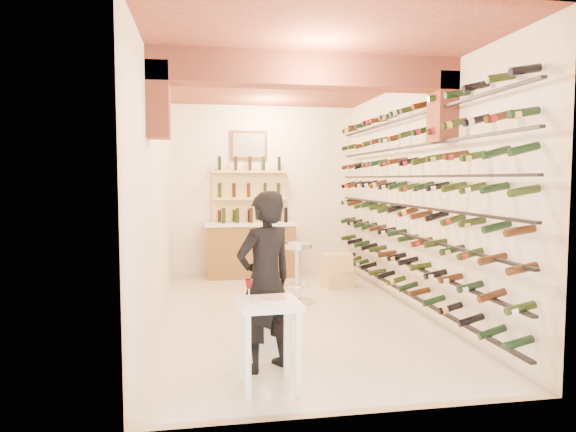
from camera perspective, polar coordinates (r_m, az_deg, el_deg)
The scene contains 11 objects.
ground at distance 6.98m, azimuth 0.42°, elevation -10.89°, with size 6.00×6.00×0.00m, color beige.
room_shell at distance 6.49m, azimuth 0.84°, elevation 8.04°, with size 3.52×6.02×3.21m.
wine_rack at distance 7.17m, azimuth 12.57°, elevation 1.96°, with size 0.32×5.70×2.56m.
back_counter at distance 9.41m, azimuth -4.21°, elevation -3.65°, with size 1.70×0.62×1.29m.
back_shelving at distance 9.58m, azimuth -4.36°, elevation 0.31°, with size 1.40×0.31×2.73m.
tasting_table at distance 4.45m, azimuth -2.26°, elevation -11.27°, with size 0.56×0.56×0.93m.
white_stool at distance 5.46m, azimuth -1.82°, elevation -12.82°, with size 0.35×0.35×0.44m, color white.
person at distance 4.82m, azimuth -2.60°, elevation -7.33°, with size 0.62×0.41×1.71m, color black.
chrome_barstool at distance 7.46m, azimuth 1.10°, elevation -5.89°, with size 0.45×0.45×0.88m.
crate_lower at distance 8.56m, azimuth 5.56°, elevation -7.07°, with size 0.49×0.35×0.30m, color #D7BD76.
crate_upper at distance 8.50m, azimuth 5.57°, elevation -5.16°, with size 0.48×0.33×0.28m, color #D7BD76.
Camera 1 is at (-1.18, -6.63, 1.82)m, focal length 31.51 mm.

